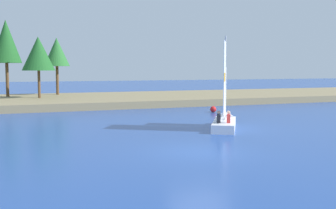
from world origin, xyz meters
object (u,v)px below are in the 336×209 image
at_px(shoreline_tree_right, 57,52).
at_px(sailboat, 225,119).
at_px(channel_buoy, 213,109).
at_px(shoreline_tree_centre, 6,42).
at_px(shoreline_tree_midright, 38,54).

xyz_separation_m(shoreline_tree_right, sailboat, (7.05, -25.07, -4.81)).
distance_m(sailboat, channel_buoy, 8.46).
xyz_separation_m(shoreline_tree_centre, shoreline_tree_midright, (2.89, -3.24, -1.28)).
height_order(shoreline_tree_midright, channel_buoy, shoreline_tree_midright).
relative_size(shoreline_tree_right, sailboat, 1.08).
xyz_separation_m(shoreline_tree_midright, shoreline_tree_right, (2.24, 4.65, 0.33)).
relative_size(shoreline_tree_centre, shoreline_tree_right, 1.25).
xyz_separation_m(shoreline_tree_centre, sailboat, (12.18, -23.67, -5.75)).
distance_m(shoreline_tree_midright, sailboat, 22.88).
distance_m(shoreline_tree_centre, shoreline_tree_right, 5.40).
xyz_separation_m(shoreline_tree_centre, channel_buoy, (15.42, -15.86, -5.98)).
xyz_separation_m(shoreline_tree_midright, sailboat, (9.29, -20.42, -4.47)).
bearing_deg(shoreline_tree_midright, sailboat, -65.55).
xyz_separation_m(sailboat, channel_buoy, (3.25, 7.81, -0.23)).
height_order(sailboat, channel_buoy, sailboat).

